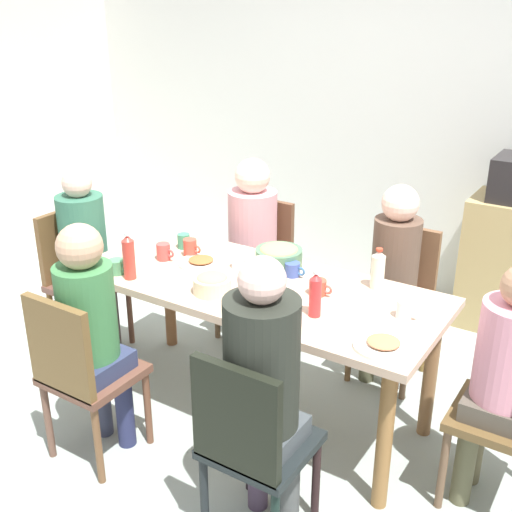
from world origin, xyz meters
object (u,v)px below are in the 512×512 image
chair_3 (397,294)px  plate_0 (383,344)px  cup_4 (239,261)px  chair_0 (78,272)px  plate_2 (201,262)px  person_3 (394,269)px  chair_5 (80,369)px  cup_0 (164,252)px  cup_1 (117,267)px  chair_2 (251,441)px  bowl_1 (212,283)px  plate_1 (275,300)px  cup_5 (184,241)px  bowl_0 (279,256)px  cup_2 (293,270)px  bottle_1 (129,257)px  chair_1 (259,260)px  bottle_0 (378,270)px  person_0 (85,247)px  dining_table (256,299)px  cup_7 (318,287)px  person_4 (506,368)px  cup_3 (405,309)px  person_1 (252,233)px  bottle_2 (315,295)px  person_2 (263,379)px  person_5 (90,322)px  cup_6 (190,248)px

chair_3 → plate_0: bearing=-73.0°
cup_4 → chair_0: bearing=-174.3°
plate_2 → chair_0: bearing=-177.3°
person_3 → chair_5: size_ratio=1.32×
cup_0 → cup_1: (-0.09, -0.28, -0.01)m
chair_2 → bowl_1: size_ratio=4.76×
plate_1 → plate_2: bearing=162.6°
plate_2 → cup_0: cup_0 is taller
plate_1 → cup_5: size_ratio=2.03×
bowl_0 → cup_2: size_ratio=2.21×
chair_0 → chair_5: 1.16m
bowl_1 → bottle_1: 0.47m
chair_0 → chair_1: (0.86, 0.78, 0.00)m
cup_2 → bottle_0: size_ratio=0.54×
chair_0 → person_0: (0.09, 0.00, 0.19)m
dining_table → cup_1: size_ratio=15.39×
chair_0 → cup_7: (1.66, 0.05, 0.30)m
cup_4 → plate_0: bearing=-20.5°
dining_table → person_4: 1.24m
chair_2 → chair_5: (-0.95, 0.00, 0.00)m
person_0 → bowl_1: 1.14m
plate_2 → cup_5: (-0.23, 0.14, 0.03)m
cup_0 → dining_table: bearing=1.3°
bottle_0 → bottle_1: bottle_1 is taller
dining_table → bowl_0: size_ratio=7.54×
cup_1 → cup_3: cup_3 is taller
chair_0 → bowl_1: (1.21, -0.21, 0.31)m
person_4 → cup_5: size_ratio=10.73×
cup_1 → cup_4: (0.50, 0.41, 0.00)m
cup_0 → bowl_0: bearing=24.2°
person_1 → bottle_2: size_ratio=5.40×
bowl_1 → cup_7: 0.52m
plate_0 → chair_0: bearing=173.3°
cup_0 → chair_3: bearing=36.6°
cup_7 → plate_1: bearing=-124.7°
person_0 → cup_4: size_ratio=10.81×
person_2 → bowl_1: (-0.60, 0.48, 0.07)m
plate_2 → bottle_0: bearing=14.3°
person_5 → cup_5: person_5 is taller
chair_5 → cup_6: bearing=91.9°
chair_5 → chair_3: bearing=58.7°
bottle_0 → bottle_1: bearing=-152.6°
chair_5 → chair_1: bearing=90.0°
cup_0 → cup_3: 1.37m
chair_3 → plate_0: size_ratio=3.54×
person_4 → plate_2: bearing=178.4°
chair_2 → bottle_0: bottle_0 is taller
cup_3 → bottle_0: 0.33m
person_5 → bottle_1: (-0.10, 0.39, 0.17)m
chair_5 → plate_1: (0.67, 0.65, 0.27)m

